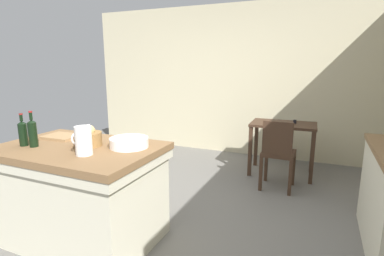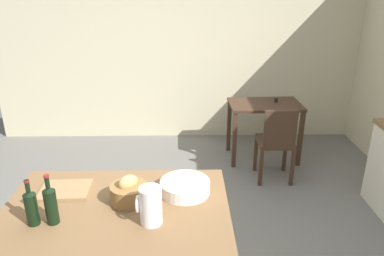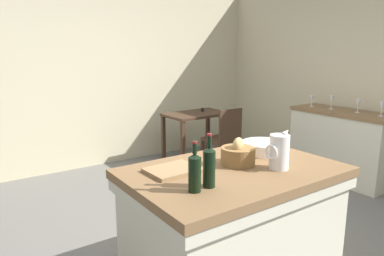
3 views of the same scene
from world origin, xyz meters
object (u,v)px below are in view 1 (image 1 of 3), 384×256
Objects in this scene: island_table at (81,190)px; wooden_chair at (278,152)px; wash_bowl at (129,142)px; wicker_hamper at (10,200)px; bread_basket at (88,138)px; wine_bottle_dark at (33,132)px; pitcher at (83,140)px; writing_desk at (283,132)px; cutting_board at (62,137)px; wine_bottle_amber at (23,133)px.

wooden_chair is (1.47, 1.85, 0.02)m from island_table.
wash_bowl is at bearing -121.50° from wooden_chair.
bread_basket is at bearing 0.08° from wicker_hamper.
wine_bottle_dark reaches higher than bread_basket.
wicker_hamper is at bearing 164.09° from wine_bottle_dark.
wash_bowl is (0.43, 0.15, 0.45)m from island_table.
bread_basket reaches higher than wash_bowl.
wash_bowl is at bearing 58.79° from pitcher.
wicker_hamper is at bearing 177.42° from island_table.
wooden_chair is 2.43m from pitcher.
wine_bottle_dark is at bearing 179.02° from pitcher.
writing_desk is 2.94m from cutting_board.
wooden_chair is at bearing 51.49° from island_table.
wicker_hamper is (-1.51, -0.11, -0.78)m from wash_bowl.
island_table is 1.54× the size of writing_desk.
pitcher is at bearing -9.55° from wicker_hamper.
wooden_chair is at bearing -87.98° from writing_desk.
pitcher reaches higher than wash_bowl.
wine_bottle_dark is at bearing -152.76° from bread_basket.
wine_bottle_dark reaches higher than wicker_hamper.
cutting_board is at bearing 154.69° from island_table.
wooden_chair is 2.76m from wine_bottle_dark.
wine_bottle_dark is at bearing -84.17° from cutting_board.
wine_bottle_amber is (-0.07, -0.35, 0.10)m from cutting_board.
bread_basket is at bearing -15.59° from cutting_board.
wicker_hamper is at bearing -175.99° from wash_bowl.
wine_bottle_dark is at bearing -124.28° from writing_desk.
bread_basket reaches higher than wooden_chair.
wicker_hamper is (-1.07, 0.05, -0.33)m from island_table.
island_table is 4.31× the size of cutting_board.
bread_basket is 0.47m from cutting_board.
wooden_chair is 3.36× the size of pitcher.
pitcher is at bearing -121.21° from wash_bowl.
wine_bottle_dark is at bearing -157.63° from wash_bowl.
wine_bottle_dark reaches higher than wash_bowl.
wicker_hamper is at bearing -169.83° from cutting_board.
wash_bowl is 0.97× the size of wicker_hamper.
wash_bowl reaches higher than wooden_chair.
cutting_board is at bearing -137.69° from wooden_chair.
wine_bottle_amber is at bearing -125.76° from writing_desk.
cutting_board is 1.14× the size of wine_bottle_amber.
bread_basket is at bearing -163.72° from wash_bowl.
wooden_chair is 2.92× the size of wine_bottle_dark.
wine_bottle_dark is 1.16m from wicker_hamper.
island_table is 0.71m from wine_bottle_amber.
wine_bottle_amber is 1.08m from wicker_hamper.
writing_desk is 3.37× the size of pitcher.
island_table is 2.86m from writing_desk.
cutting_board reaches higher than island_table.
wine_bottle_amber is at bearing -158.71° from island_table.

